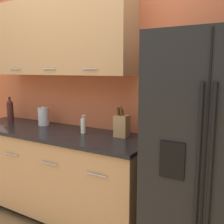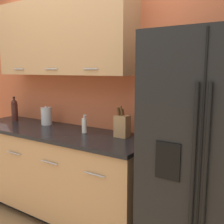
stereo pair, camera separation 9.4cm
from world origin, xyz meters
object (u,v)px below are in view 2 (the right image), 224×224
(knife_block, at_px, (122,126))
(steel_canister, at_px, (46,116))
(wine_bottle, at_px, (15,110))
(soap_dispenser, at_px, (84,125))
(refrigerator, at_px, (213,163))

(knife_block, distance_m, steel_canister, 1.01)
(knife_block, relative_size, steel_canister, 1.38)
(wine_bottle, distance_m, soap_dispenser, 1.12)
(refrigerator, bearing_deg, soap_dispenser, 174.59)
(soap_dispenser, bearing_deg, wine_bottle, 178.24)
(refrigerator, height_order, soap_dispenser, refrigerator)
(refrigerator, height_order, wine_bottle, refrigerator)
(refrigerator, distance_m, knife_block, 0.89)
(wine_bottle, relative_size, steel_canister, 1.38)
(soap_dispenser, xyz_separation_m, steel_canister, (-0.61, 0.08, 0.02))
(knife_block, height_order, steel_canister, knife_block)
(knife_block, distance_m, wine_bottle, 1.52)
(wine_bottle, height_order, steel_canister, wine_bottle)
(wine_bottle, bearing_deg, knife_block, 1.08)
(soap_dispenser, relative_size, steel_canister, 0.86)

